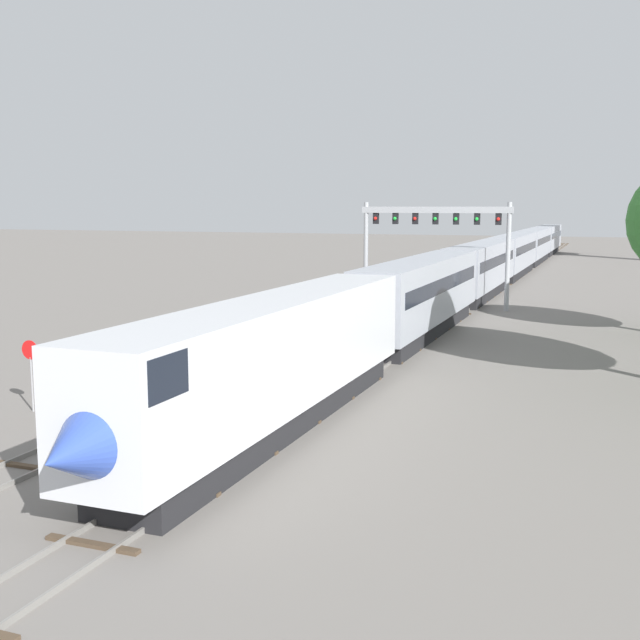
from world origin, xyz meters
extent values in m
plane|color=slate|center=(0.00, 0.00, 0.00)|extent=(400.00, 400.00, 0.00)
cube|color=slate|center=(1.28, 60.00, 0.08)|extent=(0.07, 200.00, 0.16)
cube|color=slate|center=(2.72, 60.00, 0.08)|extent=(0.07, 200.00, 0.16)
cube|color=#473828|center=(2.00, -6.00, 0.05)|extent=(2.60, 0.24, 0.10)
cube|color=#473828|center=(2.00, -2.00, 0.05)|extent=(2.60, 0.24, 0.10)
cube|color=#473828|center=(2.00, 2.00, 0.05)|extent=(2.60, 0.24, 0.10)
cube|color=#473828|center=(2.00, 6.00, 0.05)|extent=(2.60, 0.24, 0.10)
cube|color=#473828|center=(2.00, 10.00, 0.05)|extent=(2.60, 0.24, 0.10)
cube|color=#473828|center=(2.00, 14.00, 0.05)|extent=(2.60, 0.24, 0.10)
cube|color=#473828|center=(2.00, 18.00, 0.05)|extent=(2.60, 0.24, 0.10)
cube|color=#473828|center=(2.00, 22.00, 0.05)|extent=(2.60, 0.24, 0.10)
cube|color=#473828|center=(2.00, 26.00, 0.05)|extent=(2.60, 0.24, 0.10)
cube|color=#473828|center=(2.00, 30.00, 0.05)|extent=(2.60, 0.24, 0.10)
cube|color=#473828|center=(2.00, 34.00, 0.05)|extent=(2.60, 0.24, 0.10)
cube|color=#473828|center=(2.00, 38.00, 0.05)|extent=(2.60, 0.24, 0.10)
cube|color=#473828|center=(2.00, 42.00, 0.05)|extent=(2.60, 0.24, 0.10)
cube|color=#473828|center=(2.00, 46.00, 0.05)|extent=(2.60, 0.24, 0.10)
cube|color=#473828|center=(2.00, 50.00, 0.05)|extent=(2.60, 0.24, 0.10)
cube|color=#473828|center=(2.00, 54.00, 0.05)|extent=(2.60, 0.24, 0.10)
cube|color=#473828|center=(2.00, 58.00, 0.05)|extent=(2.60, 0.24, 0.10)
cube|color=#473828|center=(2.00, 62.00, 0.05)|extent=(2.60, 0.24, 0.10)
cube|color=#473828|center=(2.00, 66.00, 0.05)|extent=(2.60, 0.24, 0.10)
cube|color=#473828|center=(2.00, 70.00, 0.05)|extent=(2.60, 0.24, 0.10)
cube|color=#473828|center=(2.00, 74.00, 0.05)|extent=(2.60, 0.24, 0.10)
cube|color=#473828|center=(2.00, 78.00, 0.05)|extent=(2.60, 0.24, 0.10)
cube|color=#473828|center=(2.00, 82.00, 0.05)|extent=(2.60, 0.24, 0.10)
cube|color=#473828|center=(2.00, 86.00, 0.05)|extent=(2.60, 0.24, 0.10)
cube|color=#473828|center=(2.00, 90.00, 0.05)|extent=(2.60, 0.24, 0.10)
cube|color=#473828|center=(2.00, 94.00, 0.05)|extent=(2.60, 0.24, 0.10)
cube|color=#473828|center=(2.00, 98.00, 0.05)|extent=(2.60, 0.24, 0.10)
cube|color=#473828|center=(2.00, 102.00, 0.05)|extent=(2.60, 0.24, 0.10)
cube|color=#473828|center=(2.00, 106.00, 0.05)|extent=(2.60, 0.24, 0.10)
cube|color=#473828|center=(2.00, 110.00, 0.05)|extent=(2.60, 0.24, 0.10)
cube|color=#473828|center=(2.00, 114.00, 0.05)|extent=(2.60, 0.24, 0.10)
cube|color=#473828|center=(2.00, 118.00, 0.05)|extent=(2.60, 0.24, 0.10)
cube|color=#473828|center=(2.00, 122.00, 0.05)|extent=(2.60, 0.24, 0.10)
cube|color=#473828|center=(2.00, 126.00, 0.05)|extent=(2.60, 0.24, 0.10)
cube|color=#473828|center=(2.00, 130.00, 0.05)|extent=(2.60, 0.24, 0.10)
cube|color=#473828|center=(2.00, 134.00, 0.05)|extent=(2.60, 0.24, 0.10)
cube|color=#473828|center=(2.00, 138.00, 0.05)|extent=(2.60, 0.24, 0.10)
cube|color=#473828|center=(2.00, 142.00, 0.05)|extent=(2.60, 0.24, 0.10)
cube|color=#473828|center=(2.00, 146.00, 0.05)|extent=(2.60, 0.24, 0.10)
cube|color=#473828|center=(2.00, 150.00, 0.05)|extent=(2.60, 0.24, 0.10)
cube|color=#473828|center=(2.00, 154.00, 0.05)|extent=(2.60, 0.24, 0.10)
cube|color=#473828|center=(2.00, 158.00, 0.05)|extent=(2.60, 0.24, 0.10)
cube|color=slate|center=(-4.22, 40.00, 0.08)|extent=(0.07, 160.00, 0.16)
cube|color=slate|center=(-2.78, 40.00, 0.08)|extent=(0.07, 160.00, 0.16)
cube|color=#473828|center=(-3.50, -2.00, 0.05)|extent=(2.60, 0.24, 0.10)
cube|color=#473828|center=(-3.50, 2.00, 0.05)|extent=(2.60, 0.24, 0.10)
cube|color=#473828|center=(-3.50, 6.00, 0.05)|extent=(2.60, 0.24, 0.10)
cube|color=#473828|center=(-3.50, 10.00, 0.05)|extent=(2.60, 0.24, 0.10)
cube|color=#473828|center=(-3.50, 14.00, 0.05)|extent=(2.60, 0.24, 0.10)
cube|color=#473828|center=(-3.50, 18.00, 0.05)|extent=(2.60, 0.24, 0.10)
cube|color=#473828|center=(-3.50, 22.00, 0.05)|extent=(2.60, 0.24, 0.10)
cube|color=#473828|center=(-3.50, 26.00, 0.05)|extent=(2.60, 0.24, 0.10)
cube|color=#473828|center=(-3.50, 30.00, 0.05)|extent=(2.60, 0.24, 0.10)
cube|color=#473828|center=(-3.50, 34.00, 0.05)|extent=(2.60, 0.24, 0.10)
cube|color=#473828|center=(-3.50, 38.00, 0.05)|extent=(2.60, 0.24, 0.10)
cube|color=#473828|center=(-3.50, 42.00, 0.05)|extent=(2.60, 0.24, 0.10)
cube|color=#473828|center=(-3.50, 46.00, 0.05)|extent=(2.60, 0.24, 0.10)
cube|color=#473828|center=(-3.50, 50.00, 0.05)|extent=(2.60, 0.24, 0.10)
cube|color=#473828|center=(-3.50, 54.00, 0.05)|extent=(2.60, 0.24, 0.10)
cube|color=#473828|center=(-3.50, 58.00, 0.05)|extent=(2.60, 0.24, 0.10)
cube|color=#473828|center=(-3.50, 62.00, 0.05)|extent=(2.60, 0.24, 0.10)
cube|color=#473828|center=(-3.50, 66.00, 0.05)|extent=(2.60, 0.24, 0.10)
cube|color=#473828|center=(-3.50, 70.00, 0.05)|extent=(2.60, 0.24, 0.10)
cube|color=#473828|center=(-3.50, 74.00, 0.05)|extent=(2.60, 0.24, 0.10)
cube|color=#473828|center=(-3.50, 78.00, 0.05)|extent=(2.60, 0.24, 0.10)
cube|color=#473828|center=(-3.50, 82.00, 0.05)|extent=(2.60, 0.24, 0.10)
cube|color=#473828|center=(-3.50, 86.00, 0.05)|extent=(2.60, 0.24, 0.10)
cube|color=#473828|center=(-3.50, 90.00, 0.05)|extent=(2.60, 0.24, 0.10)
cube|color=#473828|center=(-3.50, 94.00, 0.05)|extent=(2.60, 0.24, 0.10)
cube|color=#473828|center=(-3.50, 98.00, 0.05)|extent=(2.60, 0.24, 0.10)
cube|color=#473828|center=(-3.50, 102.00, 0.05)|extent=(2.60, 0.24, 0.10)
cube|color=#473828|center=(-3.50, 106.00, 0.05)|extent=(2.60, 0.24, 0.10)
cube|color=#473828|center=(-3.50, 110.00, 0.05)|extent=(2.60, 0.24, 0.10)
cube|color=#473828|center=(-3.50, 114.00, 0.05)|extent=(2.60, 0.24, 0.10)
cube|color=#473828|center=(-3.50, 118.00, 0.05)|extent=(2.60, 0.24, 0.10)
cube|color=silver|center=(2.00, 4.84, 2.90)|extent=(3.00, 21.68, 3.80)
cone|color=#2D479E|center=(2.00, -6.20, 2.50)|extent=(2.88, 2.60, 2.88)
cube|color=black|center=(2.00, -4.80, 4.04)|extent=(3.04, 1.80, 1.10)
cube|color=black|center=(2.00, 4.84, 0.50)|extent=(2.52, 19.52, 1.00)
cube|color=#9EA3AD|center=(2.00, 27.53, 2.90)|extent=(3.00, 21.68, 3.80)
cube|color=black|center=(2.00, 27.53, 3.30)|extent=(3.04, 19.95, 0.90)
cube|color=black|center=(2.00, 27.53, 0.50)|extent=(2.52, 19.52, 1.00)
cube|color=#9EA3AD|center=(2.00, 50.21, 2.90)|extent=(3.00, 21.68, 3.80)
cube|color=black|center=(2.00, 50.21, 3.30)|extent=(3.04, 19.95, 0.90)
cube|color=black|center=(2.00, 50.21, 0.50)|extent=(2.52, 19.52, 1.00)
cube|color=#9EA3AD|center=(2.00, 72.90, 2.90)|extent=(3.00, 21.68, 3.80)
cube|color=black|center=(2.00, 72.90, 3.30)|extent=(3.04, 19.95, 0.90)
cube|color=black|center=(2.00, 72.90, 0.50)|extent=(2.52, 19.52, 1.00)
cube|color=#9EA3AD|center=(2.00, 95.58, 2.90)|extent=(3.00, 21.68, 3.80)
cube|color=black|center=(2.00, 95.58, 3.30)|extent=(3.04, 19.95, 0.90)
cube|color=black|center=(2.00, 95.58, 0.50)|extent=(2.52, 19.52, 1.00)
cube|color=#9EA3AD|center=(2.00, 118.26, 2.90)|extent=(3.00, 21.68, 3.80)
cube|color=black|center=(2.00, 118.26, 3.30)|extent=(3.04, 19.95, 0.90)
cube|color=black|center=(2.00, 118.26, 0.50)|extent=(2.52, 19.52, 1.00)
cylinder|color=#999BA0|center=(-6.00, 40.99, 4.20)|extent=(0.36, 0.36, 8.41)
cylinder|color=#999BA0|center=(5.50, 40.99, 4.20)|extent=(0.36, 0.36, 8.41)
cube|color=#999BA0|center=(-0.25, 40.99, 7.81)|extent=(12.10, 0.36, 0.50)
cube|color=black|center=(-5.18, 41.04, 7.11)|extent=(0.44, 0.32, 0.90)
sphere|color=red|center=(-5.18, 40.85, 7.11)|extent=(0.28, 0.28, 0.28)
cube|color=black|center=(-3.54, 41.04, 7.11)|extent=(0.44, 0.32, 0.90)
sphere|color=green|center=(-3.54, 40.85, 7.11)|extent=(0.28, 0.28, 0.28)
cube|color=black|center=(-1.89, 41.04, 7.11)|extent=(0.44, 0.32, 0.90)
sphere|color=red|center=(-1.89, 40.85, 7.11)|extent=(0.28, 0.28, 0.28)
cube|color=black|center=(-0.25, 41.04, 7.11)|extent=(0.44, 0.32, 0.90)
sphere|color=green|center=(-0.25, 40.85, 7.11)|extent=(0.28, 0.28, 0.28)
cube|color=black|center=(1.39, 41.04, 7.11)|extent=(0.44, 0.32, 0.90)
sphere|color=green|center=(1.39, 40.85, 7.11)|extent=(0.28, 0.28, 0.28)
cube|color=black|center=(3.04, 41.04, 7.11)|extent=(0.44, 0.32, 0.90)
sphere|color=green|center=(3.04, 40.85, 7.11)|extent=(0.28, 0.28, 0.28)
cube|color=black|center=(4.68, 41.04, 7.11)|extent=(0.44, 0.32, 0.90)
sphere|color=red|center=(4.68, 40.85, 7.11)|extent=(0.28, 0.28, 0.28)
cylinder|color=gray|center=(-8.00, 3.55, 1.10)|extent=(0.08, 0.08, 2.20)
cylinder|color=red|center=(-8.00, 3.53, 2.50)|extent=(0.76, 0.03, 0.76)
camera|label=1|loc=(13.46, -20.70, 8.10)|focal=43.97mm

